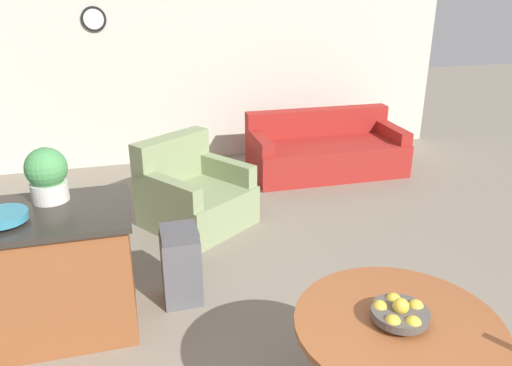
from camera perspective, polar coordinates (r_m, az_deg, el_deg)
name	(u,v)px	position (r m, az deg, el deg)	size (l,w,h in m)	color
wall_back	(162,63)	(6.86, -10.71, 13.37)	(8.00, 0.09, 2.70)	beige
dining_table	(395,350)	(2.78, 15.61, -17.90)	(1.04, 1.04, 0.76)	brown
fruit_bowl	(399,313)	(2.64, 16.08, -14.07)	(0.29, 0.29, 0.14)	#4C4742
kitchen_island	(29,275)	(3.82, -24.49, -9.57)	(1.43, 0.77, 0.92)	brown
teal_bowl	(2,217)	(3.51, -27.03, -3.48)	(0.31, 0.31, 0.07)	teal
potted_plant	(47,174)	(3.69, -22.77, 0.93)	(0.28, 0.28, 0.38)	beige
trash_bin	(181,265)	(3.92, -8.58, -9.29)	(0.29, 0.28, 0.63)	#56565B
couch	(325,152)	(6.61, 7.90, 3.58)	(1.97, 0.95, 0.77)	maroon
armchair	(194,196)	(5.15, -7.15, -1.53)	(1.26, 1.26, 0.88)	gray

